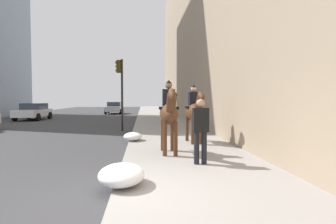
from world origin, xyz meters
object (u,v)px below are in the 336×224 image
object	(u,v)px
car_far_lane	(33,111)
traffic_light_near_curb	(120,83)
car_mid_lane	(114,108)
pedestrian_greeting	(200,127)
mounted_horse_near	(169,113)
mounted_horse_far	(194,111)

from	to	relation	value
car_far_lane	traffic_light_near_curb	world-z (taller)	traffic_light_near_curb
car_mid_lane	pedestrian_greeting	bearing A→B (deg)	10.81
pedestrian_greeting	car_far_lane	bearing A→B (deg)	30.40
mounted_horse_near	traffic_light_near_curb	distance (m)	7.77
pedestrian_greeting	traffic_light_near_curb	world-z (taller)	traffic_light_near_curb
mounted_horse_far	pedestrian_greeting	xyz separation A→B (m)	(-3.60, 0.49, -0.27)
pedestrian_greeting	car_mid_lane	xyz separation A→B (m)	(27.79, 5.00, -0.34)
mounted_horse_far	traffic_light_near_curb	size ratio (longest dim) A/B	0.56
mounted_horse_near	mounted_horse_far	world-z (taller)	mounted_horse_near
pedestrian_greeting	traffic_light_near_curb	xyz separation A→B (m)	(8.86, 2.75, 1.60)
pedestrian_greeting	car_mid_lane	distance (m)	28.24
mounted_horse_near	car_mid_lane	distance (m)	26.66
mounted_horse_near	mounted_horse_far	size ratio (longest dim) A/B	1.02
mounted_horse_far	car_mid_lane	size ratio (longest dim) A/B	0.51
pedestrian_greeting	car_mid_lane	bearing A→B (deg)	9.51
mounted_horse_near	traffic_light_near_curb	xyz separation A→B (m)	(7.37, 2.06, 1.30)
car_mid_lane	car_far_lane	distance (m)	11.33
pedestrian_greeting	car_mid_lane	world-z (taller)	pedestrian_greeting
traffic_light_near_curb	mounted_horse_near	bearing A→B (deg)	-164.39
mounted_horse_far	pedestrian_greeting	distance (m)	3.64
mounted_horse_far	pedestrian_greeting	size ratio (longest dim) A/B	1.33
mounted_horse_near	car_far_lane	bearing A→B (deg)	-148.61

